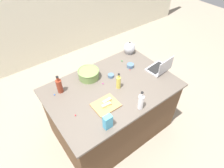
{
  "coord_description": "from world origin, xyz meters",
  "views": [
    {
      "loc": [
        -1.04,
        -1.38,
        2.58
      ],
      "look_at": [
        0.0,
        0.0,
        0.95
      ],
      "focal_mm": 30.38,
      "sensor_mm": 36.0,
      "label": 1
    }
  ],
  "objects_px": {
    "candy_bag": "(108,122)",
    "ramekin_medium": "(111,76)",
    "laptop": "(160,68)",
    "mixing_bowl_large": "(89,74)",
    "butter_stick_right": "(107,101)",
    "bottle_vinegar": "(141,102)",
    "kettle": "(129,48)",
    "ramekin_small": "(130,66)",
    "bottle_oil": "(119,82)",
    "cutting_board": "(106,105)",
    "butter_stick_left": "(106,105)",
    "bottle_soy": "(59,86)"
  },
  "relations": [
    {
      "from": "mixing_bowl_large",
      "to": "butter_stick_left",
      "type": "xyz_separation_m",
      "value": [
        -0.12,
        -0.56,
        -0.03
      ]
    },
    {
      "from": "kettle",
      "to": "butter_stick_right",
      "type": "height_order",
      "value": "kettle"
    },
    {
      "from": "bottle_vinegar",
      "to": "bottle_soy",
      "type": "bearing_deg",
      "value": 127.87
    },
    {
      "from": "bottle_oil",
      "to": "ramekin_small",
      "type": "distance_m",
      "value": 0.46
    },
    {
      "from": "cutting_board",
      "to": "ramekin_small",
      "type": "relative_size",
      "value": 2.96
    },
    {
      "from": "ramekin_small",
      "to": "candy_bag",
      "type": "distance_m",
      "value": 1.05
    },
    {
      "from": "laptop",
      "to": "mixing_bowl_large",
      "type": "height_order",
      "value": "laptop"
    },
    {
      "from": "bottle_soy",
      "to": "ramekin_small",
      "type": "xyz_separation_m",
      "value": [
        1.01,
        -0.14,
        -0.07
      ]
    },
    {
      "from": "bottle_oil",
      "to": "ramekin_small",
      "type": "xyz_separation_m",
      "value": [
        0.4,
        0.23,
        -0.07
      ]
    },
    {
      "from": "bottle_oil",
      "to": "cutting_board",
      "type": "height_order",
      "value": "bottle_oil"
    },
    {
      "from": "bottle_vinegar",
      "to": "butter_stick_right",
      "type": "xyz_separation_m",
      "value": [
        -0.26,
        0.28,
        -0.07
      ]
    },
    {
      "from": "mixing_bowl_large",
      "to": "ramekin_small",
      "type": "bearing_deg",
      "value": -15.11
    },
    {
      "from": "kettle",
      "to": "butter_stick_left",
      "type": "bearing_deg",
      "value": -143.76
    },
    {
      "from": "laptop",
      "to": "bottle_oil",
      "type": "relative_size",
      "value": 1.46
    },
    {
      "from": "butter_stick_left",
      "to": "ramekin_small",
      "type": "xyz_separation_m",
      "value": [
        0.71,
        0.4,
        -0.01
      ]
    },
    {
      "from": "bottle_vinegar",
      "to": "bottle_soy",
      "type": "height_order",
      "value": "bottle_vinegar"
    },
    {
      "from": "butter_stick_right",
      "to": "candy_bag",
      "type": "height_order",
      "value": "candy_bag"
    },
    {
      "from": "cutting_board",
      "to": "ramekin_medium",
      "type": "xyz_separation_m",
      "value": [
        0.35,
        0.37,
        0.01
      ]
    },
    {
      "from": "laptop",
      "to": "butter_stick_left",
      "type": "bearing_deg",
      "value": -174.81
    },
    {
      "from": "kettle",
      "to": "ramekin_small",
      "type": "distance_m",
      "value": 0.37
    },
    {
      "from": "kettle",
      "to": "cutting_board",
      "type": "xyz_separation_m",
      "value": [
        -0.93,
        -0.66,
        -0.07
      ]
    },
    {
      "from": "laptop",
      "to": "kettle",
      "type": "xyz_separation_m",
      "value": [
        -0.05,
        0.6,
        0.03
      ]
    },
    {
      "from": "mixing_bowl_large",
      "to": "bottle_oil",
      "type": "xyz_separation_m",
      "value": [
        0.2,
        -0.39,
        0.03
      ]
    },
    {
      "from": "mixing_bowl_large",
      "to": "candy_bag",
      "type": "xyz_separation_m",
      "value": [
        -0.26,
        -0.78,
        0.02
      ]
    },
    {
      "from": "ramekin_small",
      "to": "ramekin_medium",
      "type": "height_order",
      "value": "ramekin_small"
    },
    {
      "from": "bottle_vinegar",
      "to": "butter_stick_left",
      "type": "bearing_deg",
      "value": 141.95
    },
    {
      "from": "butter_stick_left",
      "to": "cutting_board",
      "type": "bearing_deg",
      "value": 66.59
    },
    {
      "from": "butter_stick_left",
      "to": "kettle",
      "type": "bearing_deg",
      "value": 36.24
    },
    {
      "from": "bottle_oil",
      "to": "bottle_vinegar",
      "type": "bearing_deg",
      "value": -91.31
    },
    {
      "from": "kettle",
      "to": "butter_stick_right",
      "type": "bearing_deg",
      "value": -144.29
    },
    {
      "from": "bottle_soy",
      "to": "bottle_oil",
      "type": "bearing_deg",
      "value": -31.12
    },
    {
      "from": "bottle_soy",
      "to": "candy_bag",
      "type": "bearing_deg",
      "value": -78.03
    },
    {
      "from": "bottle_soy",
      "to": "butter_stick_left",
      "type": "xyz_separation_m",
      "value": [
        0.3,
        -0.54,
        -0.06
      ]
    },
    {
      "from": "bottle_oil",
      "to": "butter_stick_right",
      "type": "relative_size",
      "value": 2.04
    },
    {
      "from": "ramekin_medium",
      "to": "bottle_oil",
      "type": "bearing_deg",
      "value": -102.15
    },
    {
      "from": "kettle",
      "to": "ramekin_small",
      "type": "height_order",
      "value": "kettle"
    },
    {
      "from": "butter_stick_right",
      "to": "ramekin_medium",
      "type": "distance_m",
      "value": 0.47
    },
    {
      "from": "butter_stick_right",
      "to": "bottle_vinegar",
      "type": "bearing_deg",
      "value": -47.44
    },
    {
      "from": "bottle_oil",
      "to": "candy_bag",
      "type": "relative_size",
      "value": 1.32
    },
    {
      "from": "candy_bag",
      "to": "ramekin_medium",
      "type": "bearing_deg",
      "value": 50.94
    },
    {
      "from": "butter_stick_left",
      "to": "ramekin_small",
      "type": "height_order",
      "value": "butter_stick_left"
    },
    {
      "from": "laptop",
      "to": "mixing_bowl_large",
      "type": "relative_size",
      "value": 1.17
    },
    {
      "from": "bottle_vinegar",
      "to": "kettle",
      "type": "xyz_separation_m",
      "value": [
        0.63,
        0.92,
        -0.02
      ]
    },
    {
      "from": "laptop",
      "to": "ramekin_small",
      "type": "distance_m",
      "value": 0.42
    },
    {
      "from": "bottle_oil",
      "to": "butter_stick_left",
      "type": "distance_m",
      "value": 0.36
    },
    {
      "from": "laptop",
      "to": "ramekin_small",
      "type": "height_order",
      "value": "laptop"
    },
    {
      "from": "butter_stick_right",
      "to": "ramekin_medium",
      "type": "height_order",
      "value": "butter_stick_right"
    },
    {
      "from": "bottle_soy",
      "to": "ramekin_medium",
      "type": "bearing_deg",
      "value": -12.79
    },
    {
      "from": "cutting_board",
      "to": "candy_bag",
      "type": "height_order",
      "value": "candy_bag"
    },
    {
      "from": "ramekin_medium",
      "to": "butter_stick_right",
      "type": "bearing_deg",
      "value": -132.37
    }
  ]
}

